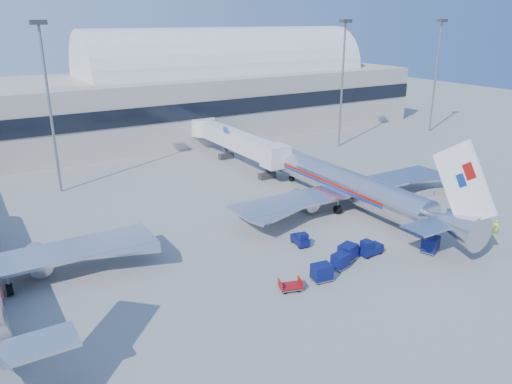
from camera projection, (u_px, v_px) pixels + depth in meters
ground at (306, 237)px, 54.99m from camera, size 260.00×260.00×0.00m
terminal at (64, 106)px, 90.96m from camera, size 170.00×28.15×21.00m
airliner_main at (349, 186)px, 62.56m from camera, size 32.00×37.26×12.07m
jetbridge_near at (232, 139)px, 82.26m from camera, size 4.40×27.50×6.25m
mast_west at (47, 83)px, 64.48m from camera, size 2.00×1.20×22.60m
mast_east at (343, 65)px, 89.01m from camera, size 2.00×1.20×22.60m
mast_far_east at (438, 60)px, 101.27m from camera, size 2.00×1.20×22.60m
barrier_near at (408, 199)px, 65.28m from camera, size 3.00×0.55×0.90m
barrier_mid at (425, 194)px, 66.90m from camera, size 3.00×0.55×0.90m
barrier_far at (441, 190)px, 68.52m from camera, size 3.00×0.55×0.90m
tug_lead at (370, 248)px, 50.53m from camera, size 2.63×1.44×1.66m
tug_right at (405, 215)px, 59.05m from camera, size 2.54×2.49×1.55m
tug_left at (300, 239)px, 52.72m from camera, size 1.43×2.42×1.50m
cart_train_a at (348, 252)px, 49.36m from camera, size 2.25×1.95×1.67m
cart_train_b at (340, 261)px, 47.82m from camera, size 1.95×1.65×1.50m
cart_train_c at (322, 272)px, 45.50m from camera, size 2.03×1.66×1.63m
cart_solo_near at (431, 244)px, 51.07m from camera, size 2.33×2.08×1.69m
cart_solo_far at (431, 219)px, 57.40m from camera, size 2.17×1.87×1.63m
cart_open_red at (291, 287)px, 44.05m from camera, size 2.24×1.86×0.52m
ramp_worker at (496, 227)px, 55.17m from camera, size 0.49×0.68×1.77m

